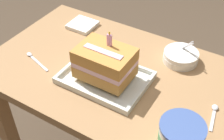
% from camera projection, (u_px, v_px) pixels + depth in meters
% --- Properties ---
extents(dining_table, '(1.02, 0.61, 0.74)m').
position_uv_depth(dining_table, '(118.00, 97.00, 1.23)').
color(dining_table, '#9E754C').
rests_on(dining_table, ground_plane).
extents(foil_tray, '(0.31, 0.23, 0.02)m').
position_uv_depth(foil_tray, '(105.00, 78.00, 1.11)').
color(foil_tray, silver).
rests_on(foil_tray, dining_table).
extents(birthday_cake, '(0.20, 0.14, 0.17)m').
position_uv_depth(birthday_cake, '(105.00, 63.00, 1.06)').
color(birthday_cake, '#C2843E').
rests_on(birthday_cake, foil_tray).
extents(bowl_stack, '(0.14, 0.14, 0.10)m').
position_uv_depth(bowl_stack, '(181.00, 56.00, 1.18)').
color(bowl_stack, white).
rests_on(bowl_stack, dining_table).
extents(ice_cream_tub, '(0.13, 0.13, 0.10)m').
position_uv_depth(ice_cream_tub, '(180.00, 137.00, 0.85)').
color(ice_cream_tub, silver).
rests_on(ice_cream_tub, dining_table).
extents(serving_spoon_near_tray, '(0.15, 0.06, 0.01)m').
position_uv_depth(serving_spoon_near_tray, '(33.00, 58.00, 1.20)').
color(serving_spoon_near_tray, silver).
rests_on(serving_spoon_near_tray, dining_table).
extents(serving_spoon_by_bowls, '(0.03, 0.12, 0.01)m').
position_uv_depth(serving_spoon_by_bowls, '(214.00, 111.00, 0.99)').
color(serving_spoon_by_bowls, silver).
rests_on(serving_spoon_by_bowls, dining_table).
extents(napkin_pile, '(0.12, 0.11, 0.02)m').
position_uv_depth(napkin_pile, '(83.00, 25.00, 1.38)').
color(napkin_pile, white).
rests_on(napkin_pile, dining_table).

